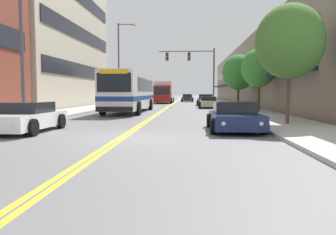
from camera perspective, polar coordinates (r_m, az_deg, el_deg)
The scene contains 20 objects.
ground_plane at distance 48.70m, azimuth 0.97°, elevation 2.51°, with size 240.00×240.00×0.00m, color slate.
sidewalk_left at distance 49.58m, azimuth -7.43°, elevation 2.59°, with size 3.48×106.00×0.13m.
sidewalk_right at distance 48.87m, azimuth 9.49°, elevation 2.54°, with size 3.48×106.00×0.13m.
centre_line at distance 48.70m, azimuth 0.97°, elevation 2.52°, with size 0.34×106.00×0.01m.
storefront_row_right at distance 49.85m, azimuth 16.44°, elevation 7.02°, with size 9.10×68.00×8.08m.
city_bus at distance 27.15m, azimuth -6.52°, elevation 4.72°, with size 2.83×11.75×3.14m.
car_red_parked_left_near at distance 39.02m, azimuth -6.13°, elevation 2.88°, with size 2.14×4.20×1.28m.
car_white_parked_left_mid at distance 14.62m, azimuth -23.41°, elevation -0.05°, with size 2.06×4.42×1.21m.
car_silver_parked_left_far at distance 46.02m, azimuth -4.64°, elevation 3.16°, with size 2.03×4.79×1.32m.
car_navy_parked_right_foreground at distance 14.10m, azimuth 11.48°, elevation 0.07°, with size 2.18×4.25×1.23m.
car_champagne_parked_right_mid at distance 34.23m, azimuth 7.08°, elevation 2.62°, with size 2.00×4.47×1.18m.
car_slate_blue_parked_right_far at distance 41.13m, azimuth 6.54°, elevation 3.03°, with size 2.14×4.73×1.37m.
car_charcoal_moving_lead at distance 56.51m, azimuth 3.39°, elevation 3.39°, with size 2.08×4.63×1.30m.
box_truck at distance 49.61m, azimuth -0.73°, elevation 4.45°, with size 2.82×7.83×3.24m.
traffic_signal_mast at distance 38.86m, azimuth 4.75°, elevation 9.13°, with size 6.53×0.38×6.75m.
street_lamp_left_near at distance 16.95m, azimuth -23.47°, elevation 17.20°, with size 2.30×0.28×9.38m.
street_lamp_left_far at distance 36.32m, azimuth -8.19°, elevation 10.14°, with size 2.11×0.28×9.03m.
street_tree_right_near at distance 16.69m, azimuth 20.42°, elevation 12.28°, with size 3.16×3.16×5.60m.
street_tree_right_mid at distance 26.76m, azimuth 15.53°, elevation 8.29°, with size 2.74×2.74×4.89m.
street_tree_right_far at distance 35.96m, azimuth 12.17°, elevation 7.69°, with size 3.41×3.41×5.49m.
Camera 1 is at (2.42, -11.61, 1.62)m, focal length 35.00 mm.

